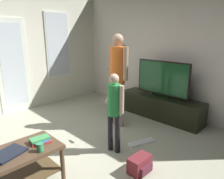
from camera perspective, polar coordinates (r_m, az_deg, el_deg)
ground_plane at (r=3.06m, az=-12.51°, el=-18.75°), size 5.20×4.88×0.02m
wall_right_plain at (r=4.46m, az=15.73°, el=10.72°), size 0.06×4.88×2.75m
coffee_table at (r=2.54m, az=-25.30°, el=-18.08°), size 0.94×0.51×0.48m
tv_stand at (r=4.35m, az=13.34°, el=-4.72°), size 0.46×1.73×0.46m
flat_screen_tv at (r=4.19m, az=13.77°, el=2.91°), size 0.08×1.13×0.72m
person_adult at (r=3.70m, az=1.68°, el=4.72°), size 0.57×0.47×1.68m
person_child at (r=2.90m, az=0.65°, el=-4.65°), size 0.39×0.36×1.16m
backpack at (r=2.75m, az=7.76°, el=-19.89°), size 0.30×0.21×0.21m
loose_keyboard at (r=3.41m, az=8.20°, el=-14.29°), size 0.46×0.27×0.02m
laptop_closed at (r=2.45m, az=-26.73°, el=-15.53°), size 0.36×0.31×0.02m
cup_by_laptop at (r=2.37m, az=-19.35°, el=-14.89°), size 0.07×0.07×0.09m
book_stack at (r=2.55m, az=-19.30°, el=-13.07°), size 0.25×0.20×0.06m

